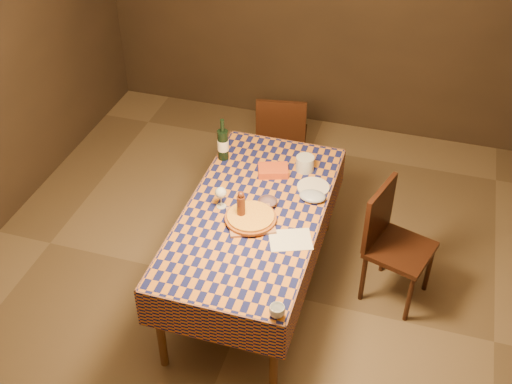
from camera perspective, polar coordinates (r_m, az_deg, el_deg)
room at (r=4.06m, az=-0.20°, el=4.57°), size 5.00×5.10×2.70m
dining_table at (r=4.46m, az=-0.19°, el=-2.46°), size 0.94×1.84×0.77m
cutting_board at (r=4.32m, az=-0.48°, el=-2.53°), size 0.40×0.40×0.02m
pizza at (r=4.30m, az=-0.48°, el=-2.27°), size 0.42×0.42×0.03m
pepper_mill at (r=4.27m, az=-1.33°, el=-1.34°), size 0.07×0.07×0.24m
bowl at (r=4.44m, az=1.03°, el=-0.97°), size 0.16×0.16×0.04m
wine_glass at (r=4.38m, az=-3.15°, el=-0.13°), size 0.09×0.09×0.16m
wine_bottle at (r=4.84m, az=-2.95°, el=4.28°), size 0.10×0.10×0.34m
deli_tub at (r=4.77m, az=4.38°, el=2.54°), size 0.15×0.15×0.11m
takeout_container at (r=4.73m, az=1.53°, el=1.92°), size 0.26×0.21×0.05m
white_plate at (r=4.62m, az=5.11°, el=0.43°), size 0.30×0.30×0.01m
tumbler at (r=3.72m, az=1.89°, el=-10.54°), size 0.10×0.10×0.07m
flour_patch at (r=4.19m, az=3.08°, el=-4.26°), size 0.33×0.30×0.00m
flour_bag at (r=4.51m, az=5.04°, el=-0.37°), size 0.20×0.16×0.06m
chair_far at (r=5.62m, az=2.28°, el=5.04°), size 0.48×0.49×0.93m
chair_right at (r=4.67m, az=11.91°, el=-4.03°), size 0.53×0.53×0.93m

